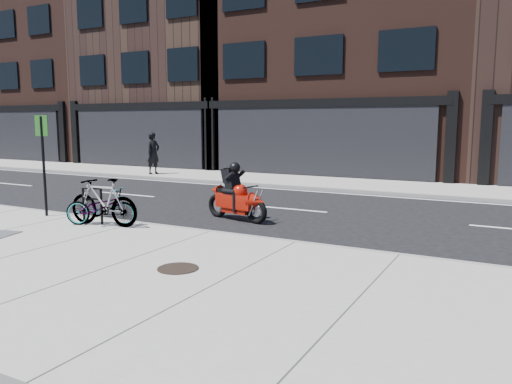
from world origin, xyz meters
The scene contains 13 objects.
ground centered at (0.00, 0.00, 0.00)m, with size 120.00×120.00×0.00m, color black.
sidewalk_near centered at (0.00, -5.00, 0.07)m, with size 60.00×6.00×0.13m, color gray.
sidewalk_far centered at (0.00, 7.75, 0.07)m, with size 60.00×3.50×0.13m, color gray.
building_west centered at (-22.00, 14.50, 6.75)m, with size 10.00×10.00×13.50m, color black.
building_midwest centered at (-12.00, 14.50, 6.00)m, with size 10.00×10.00×12.00m, color black.
building_center centered at (-2.00, 14.50, 7.25)m, with size 12.00×10.00×14.50m, color black.
bike_rack centered at (-2.77, -2.60, 0.63)m, with size 0.50×0.17×0.86m.
bicycle_front centered at (-2.51, -2.60, 0.55)m, with size 0.56×1.61×0.85m, color gray.
bicycle_rear centered at (-2.43, -2.60, 0.67)m, with size 0.51×1.80×1.08m, color gray.
motorcycle centered at (-0.35, -0.11, 0.60)m, with size 1.94×0.80×1.47m.
pedestrian centered at (-8.75, 6.77, 1.07)m, with size 0.68×0.45×1.88m, color black.
manhole_cover centered at (1.07, -4.52, 0.14)m, with size 0.66×0.66×0.01m, color black.
sign_post centered at (-4.57, -2.40, 1.61)m, with size 0.33×0.12×2.48m.
Camera 1 is at (5.80, -10.73, 2.46)m, focal length 35.00 mm.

